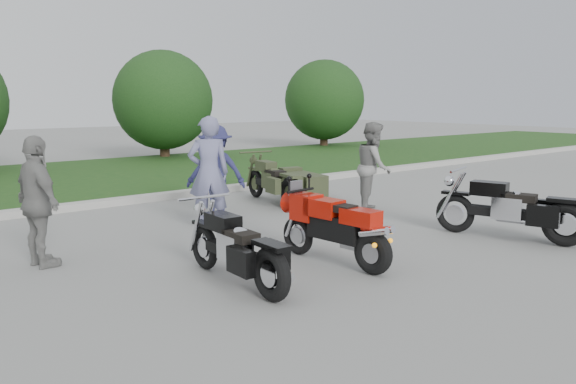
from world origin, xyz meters
TOP-DOWN VIEW (x-y plane):
  - ground at (0.00, 0.00)m, footprint 80.00×80.00m
  - curb at (0.00, 6.00)m, footprint 60.00×0.30m
  - grass_strip at (0.00, 10.15)m, footprint 60.00×8.00m
  - tree_mid_right at (4.00, 13.50)m, footprint 3.60×3.60m
  - tree_far_right at (12.00, 13.50)m, footprint 3.60×3.60m
  - sportbike_red at (-0.34, -0.10)m, footprint 0.43×1.92m
  - cruiser_left at (-1.85, -0.00)m, footprint 0.37×2.15m
  - cruiser_right at (2.83, -0.91)m, footprint 0.90×2.31m
  - cruiser_sidecar at (2.17, 3.92)m, footprint 1.36×2.30m
  - person_stripe at (-0.53, 2.87)m, footprint 0.84×0.71m
  - person_grey at (2.91, 2.19)m, footprint 1.10×1.09m
  - person_denim at (0.14, 3.71)m, footprint 1.27×1.25m
  - person_back at (-3.48, 2.33)m, footprint 0.58×1.09m

SIDE VIEW (x-z plane):
  - ground at x=0.00m, z-range 0.00..0.00m
  - grass_strip at x=0.00m, z-range 0.00..0.14m
  - curb at x=0.00m, z-range 0.00..0.15m
  - cruiser_sidecar at x=2.17m, z-range -0.03..0.86m
  - cruiser_left at x=-1.85m, z-range 0.01..0.83m
  - cruiser_right at x=2.83m, z-range 0.01..0.92m
  - sportbike_red at x=-0.34m, z-range 0.08..0.99m
  - person_denim at x=0.14m, z-range 0.00..1.75m
  - person_back at x=-3.48m, z-range 0.00..1.77m
  - person_grey at x=2.91m, z-range 0.00..1.79m
  - person_stripe at x=-0.53m, z-range 0.00..1.96m
  - tree_mid_right at x=4.00m, z-range 0.19..4.19m
  - tree_far_right at x=12.00m, z-range 0.19..4.19m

